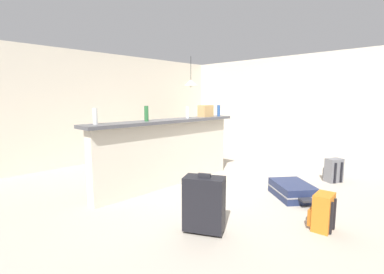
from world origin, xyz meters
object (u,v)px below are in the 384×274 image
dining_chair_near_partition (205,138)px  backpack_orange (322,212)px  grocery_bag (206,111)px  pendant_lamp (191,83)px  bottle_clear (187,112)px  suitcase_upright_black (204,204)px  bottle_green (146,114)px  bottle_white (95,116)px  backpack_grey (333,171)px  bottle_blue (219,111)px  dining_table (190,131)px  suitcase_flat_navy (292,190)px

dining_chair_near_partition → backpack_orange: dining_chair_near_partition is taller
grocery_bag → pendant_lamp: pendant_lamp is taller
bottle_clear → grocery_bag: 0.51m
grocery_bag → suitcase_upright_black: (-1.81, -1.58, -0.90)m
bottle_green → suitcase_upright_black: bottle_green is taller
bottle_white → backpack_grey: (3.41, -2.03, -1.04)m
bottle_blue → grocery_bag: size_ratio=0.84×
dining_chair_near_partition → pendant_lamp: pendant_lamp is taller
bottle_blue → pendant_lamp: 1.77m
bottle_clear → dining_table: size_ratio=0.19×
pendant_lamp → backpack_orange: (-1.90, -3.92, -1.65)m
bottle_clear → backpack_orange: 2.70m
bottle_blue → suitcase_flat_navy: 2.11m
pendant_lamp → suitcase_flat_navy: size_ratio=0.89×
suitcase_upright_black → grocery_bag: bearing=41.0°
bottle_green → pendant_lamp: 2.93m
dining_table → backpack_grey: dining_table is taller
bottle_white → grocery_bag: (2.21, -0.06, -0.00)m
pendant_lamp → bottle_white: bearing=-157.3°
bottle_white → bottle_blue: bearing=-2.7°
dining_table → suitcase_upright_black: (-2.87, -3.04, -0.32)m
bottle_white → dining_chair_near_partition: (3.22, 0.83, -0.72)m
grocery_bag → suitcase_upright_black: 2.57m
bottle_green → pendant_lamp: pendant_lamp is taller
dining_chair_near_partition → pendant_lamp: 1.45m
dining_chair_near_partition → suitcase_flat_navy: dining_chair_near_partition is taller
dining_table → pendant_lamp: 1.21m
dining_table → dining_chair_near_partition: bearing=-95.3°
backpack_orange → suitcase_upright_black: 1.35m
grocery_bag → bottle_clear: bearing=-177.7°
bottle_blue → grocery_bag: (-0.32, 0.06, 0.00)m
bottle_green → bottle_blue: size_ratio=1.09×
bottle_blue → dining_table: bearing=64.1°
bottle_white → bottle_green: bottle_green is taller
bottle_green → dining_chair_near_partition: size_ratio=0.25×
backpack_orange → bottle_white: bearing=118.2°
bottle_green → bottle_white: bearing=174.4°
bottle_white → bottle_green: (0.80, -0.08, 0.01)m
backpack_grey → bottle_clear: bearing=131.3°
dining_chair_near_partition → bottle_green: bearing=-159.4°
backpack_orange → suitcase_upright_black: (-0.98, 0.92, 0.13)m
bottle_clear → suitcase_upright_black: size_ratio=0.31×
bottle_green → backpack_grey: bearing=-36.7°
bottle_clear → backpack_orange: size_ratio=0.49×
bottle_blue → backpack_grey: size_ratio=0.52×
bottle_blue → backpack_orange: size_ratio=0.52×
bottle_white → bottle_green: 0.81m
grocery_bag → suitcase_upright_black: size_ratio=0.39×
bottle_green → suitcase_upright_black: size_ratio=0.35×
backpack_grey → bottle_green: bearing=143.3°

